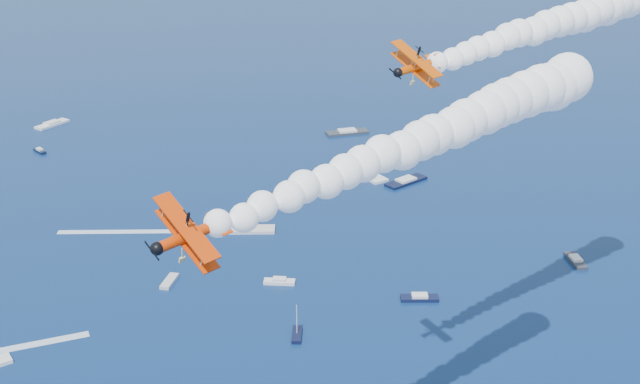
{
  "coord_description": "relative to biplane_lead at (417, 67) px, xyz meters",
  "views": [
    {
      "loc": [
        5.94,
        -58.67,
        86.69
      ],
      "look_at": [
        4.12,
        25.2,
        51.07
      ],
      "focal_mm": 48.19,
      "sensor_mm": 36.0,
      "label": 1
    }
  ],
  "objects": [
    {
      "name": "spectator_boats",
      "position": [
        -17.59,
        78.84,
        -60.27
      ],
      "size": [
        241.24,
        182.15,
        0.7
      ],
      "color": "silver",
      "rests_on": "ground"
    },
    {
      "name": "biplane_lead",
      "position": [
        0.0,
        0.0,
        0.0
      ],
      "size": [
        11.0,
        11.44,
        7.77
      ],
      "primitive_type": null,
      "rotation": [
        -0.39,
        0.07,
        3.82
      ],
      "color": "#D64A04"
    },
    {
      "name": "smoke_trail_trail",
      "position": [
        -0.59,
        -12.54,
        -4.9
      ],
      "size": [
        60.81,
        60.38,
        10.64
      ],
      "primitive_type": null,
      "rotation": [
        0.0,
        0.0,
        3.86
      ],
      "color": "white"
    },
    {
      "name": "smoke_trail_lead",
      "position": [
        22.51,
        18.28,
        2.2
      ],
      "size": [
        60.78,
        59.67,
        10.64
      ],
      "primitive_type": null,
      "rotation": [
        0.0,
        0.0,
        3.82
      ],
      "color": "white"
    },
    {
      "name": "biplane_trail",
      "position": [
        -22.36,
        -31.69,
        -7.1
      ],
      "size": [
        12.16,
        12.47,
        8.77
      ],
      "primitive_type": null,
      "rotation": [
        -0.44,
        0.07,
        3.86
      ],
      "color": "red"
    },
    {
      "name": "boat_wakes",
      "position": [
        -15.05,
        52.6,
        -60.59
      ],
      "size": [
        189.68,
        61.19,
        0.04
      ],
      "color": "white",
      "rests_on": "ground"
    }
  ]
}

